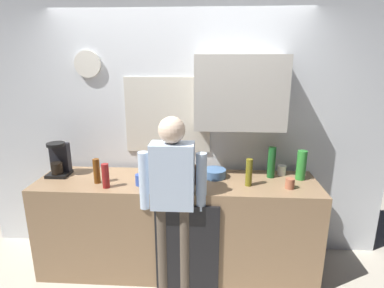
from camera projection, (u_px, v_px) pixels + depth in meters
ground_plane at (175, 287)px, 2.88m from camera, size 8.00×8.00×0.00m
kitchen_counter at (177, 225)px, 3.04m from camera, size 2.63×0.64×0.93m
dishwasher_panel at (187, 250)px, 2.72m from camera, size 0.56×0.02×0.84m
back_wall_assembly at (188, 126)px, 3.17m from camera, size 4.23×0.42×2.60m
coffee_maker at (59, 160)px, 3.02m from camera, size 0.20×0.20×0.33m
bottle_red_vinegar at (106, 176)px, 2.72m from camera, size 0.06×0.06×0.22m
bottle_clear_soda at (301, 165)px, 2.90m from camera, size 0.09×0.09×0.28m
bottle_dark_sauce at (195, 175)px, 2.81m from camera, size 0.06×0.06×0.18m
bottle_olive_oil at (249, 172)px, 2.76m from camera, size 0.06×0.06×0.25m
bottle_green_wine at (271, 162)px, 2.95m from camera, size 0.07×0.07×0.30m
bottle_amber_beer at (97, 171)px, 2.83m from camera, size 0.06×0.06×0.23m
cup_blue_mug at (140, 180)px, 2.79m from camera, size 0.08×0.08×0.10m
cup_terracotta_mug at (290, 183)px, 2.73m from camera, size 0.08×0.08×0.09m
cup_white_mug at (282, 170)px, 3.04m from camera, size 0.08×0.08×0.09m
mixing_bowl at (214, 173)px, 2.98m from camera, size 0.22×0.22×0.08m
person_at_sink at (173, 192)px, 2.62m from camera, size 0.57×0.22×1.60m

